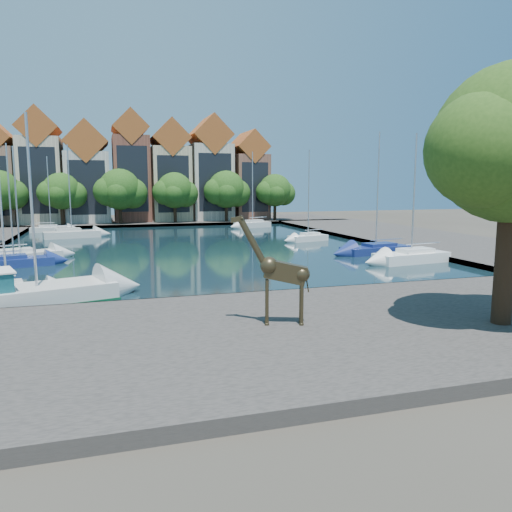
{
  "coord_description": "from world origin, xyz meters",
  "views": [
    {
      "loc": [
        -8.32,
        -25.5,
        6.33
      ],
      "look_at": [
        -1.16,
        -2.0,
        2.75
      ],
      "focal_mm": 35.0,
      "sensor_mm": 36.0,
      "label": 1
    }
  ],
  "objects_px": {
    "motorsailer": "(4,293)",
    "sailboat_left_a": "(7,289)",
    "sailboat_right_a": "(411,255)",
    "giraffe_statue": "(279,272)"
  },
  "relations": [
    {
      "from": "sailboat_left_a",
      "to": "sailboat_right_a",
      "type": "relative_size",
      "value": 1.02
    },
    {
      "from": "motorsailer",
      "to": "sailboat_left_a",
      "type": "bearing_deg",
      "value": 96.53
    },
    {
      "from": "giraffe_statue",
      "to": "sailboat_left_a",
      "type": "relative_size",
      "value": 0.44
    },
    {
      "from": "motorsailer",
      "to": "sailboat_left_a",
      "type": "xyz_separation_m",
      "value": [
        -0.24,
        2.1,
        -0.2
      ]
    },
    {
      "from": "giraffe_statue",
      "to": "motorsailer",
      "type": "height_order",
      "value": "motorsailer"
    },
    {
      "from": "sailboat_left_a",
      "to": "sailboat_right_a",
      "type": "bearing_deg",
      "value": 8.95
    },
    {
      "from": "giraffe_statue",
      "to": "sailboat_left_a",
      "type": "distance_m",
      "value": 16.08
    },
    {
      "from": "motorsailer",
      "to": "sailboat_right_a",
      "type": "xyz_separation_m",
      "value": [
        28.33,
        6.6,
        -0.13
      ]
    },
    {
      "from": "giraffe_statue",
      "to": "sailboat_right_a",
      "type": "distance_m",
      "value": 22.31
    },
    {
      "from": "motorsailer",
      "to": "sailboat_right_a",
      "type": "distance_m",
      "value": 29.09
    }
  ]
}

